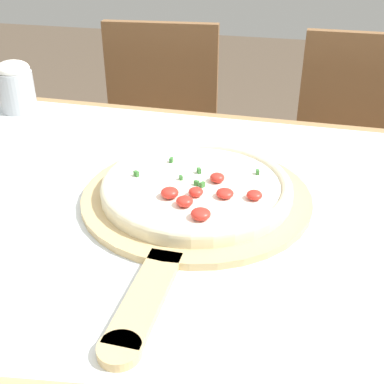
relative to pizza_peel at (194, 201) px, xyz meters
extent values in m
cube|color=#A87F51|center=(0.03, -0.08, -0.03)|extent=(1.36, 1.04, 0.03)
cylinder|color=#A87F51|center=(-0.59, 0.38, -0.40)|extent=(0.06, 0.06, 0.73)
cube|color=silver|center=(0.03, -0.08, -0.01)|extent=(1.28, 0.96, 0.00)
cylinder|color=tan|center=(0.00, 0.02, 0.00)|extent=(0.38, 0.38, 0.01)
cube|color=tan|center=(0.00, -0.23, 0.00)|extent=(0.04, 0.18, 0.01)
cylinder|color=tan|center=(0.00, -0.32, 0.00)|extent=(0.05, 0.05, 0.01)
cylinder|color=beige|center=(0.00, 0.02, 0.01)|extent=(0.31, 0.31, 0.02)
torus|color=beige|center=(0.00, 0.02, 0.02)|extent=(0.31, 0.31, 0.02)
cylinder|color=white|center=(0.00, 0.02, 0.02)|extent=(0.27, 0.27, 0.00)
ellipsoid|color=red|center=(0.05, -0.02, 0.03)|extent=(0.03, 0.03, 0.01)
ellipsoid|color=red|center=(-0.03, -0.04, 0.03)|extent=(0.03, 0.03, 0.02)
ellipsoid|color=red|center=(0.01, -0.02, 0.03)|extent=(0.02, 0.02, 0.01)
ellipsoid|color=red|center=(0.03, 0.03, 0.03)|extent=(0.02, 0.02, 0.01)
ellipsoid|color=red|center=(0.03, -0.08, 0.03)|extent=(0.03, 0.03, 0.01)
ellipsoid|color=red|center=(0.10, -0.01, 0.03)|extent=(0.02, 0.02, 0.01)
ellipsoid|color=red|center=(0.00, -0.06, 0.03)|extent=(0.03, 0.03, 0.01)
cube|color=#387533|center=(0.01, 0.01, 0.03)|extent=(0.01, 0.01, 0.01)
cube|color=#387533|center=(0.09, 0.07, 0.03)|extent=(0.01, 0.01, 0.01)
cube|color=#387533|center=(0.00, 0.01, 0.03)|extent=(0.01, 0.01, 0.01)
cube|color=#387533|center=(-0.10, 0.02, 0.03)|extent=(0.01, 0.01, 0.01)
cube|color=#387533|center=(0.00, 0.05, 0.03)|extent=(0.01, 0.01, 0.01)
cube|color=#387533|center=(-0.03, 0.02, 0.03)|extent=(0.01, 0.01, 0.01)
cube|color=#387533|center=(-0.06, 0.08, 0.03)|extent=(0.01, 0.01, 0.01)
cube|color=brown|center=(-0.31, 0.69, -0.34)|extent=(0.44, 0.44, 0.02)
cube|color=brown|center=(-0.33, 0.87, -0.11)|extent=(0.38, 0.08, 0.44)
cylinder|color=brown|center=(-0.46, 0.51, -0.56)|extent=(0.04, 0.04, 0.42)
cylinder|color=brown|center=(-0.14, 0.54, -0.56)|extent=(0.04, 0.04, 0.42)
cylinder|color=brown|center=(-0.49, 0.83, -0.56)|extent=(0.04, 0.04, 0.42)
cylinder|color=brown|center=(-0.17, 0.86, -0.56)|extent=(0.04, 0.04, 0.42)
cube|color=brown|center=(0.31, 0.69, -0.34)|extent=(0.40, 0.40, 0.02)
cube|color=brown|center=(0.32, 0.87, -0.11)|extent=(0.38, 0.04, 0.44)
cylinder|color=brown|center=(0.15, 0.53, -0.56)|extent=(0.04, 0.04, 0.42)
cylinder|color=brown|center=(0.16, 0.85, -0.56)|extent=(0.04, 0.04, 0.42)
cylinder|color=#B2B7BC|center=(-0.52, 0.32, 0.04)|extent=(0.08, 0.08, 0.09)
ellipsoid|color=white|center=(-0.52, 0.32, 0.10)|extent=(0.08, 0.08, 0.04)
camera|label=1|loc=(0.17, -0.65, 0.40)|focal=45.00mm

